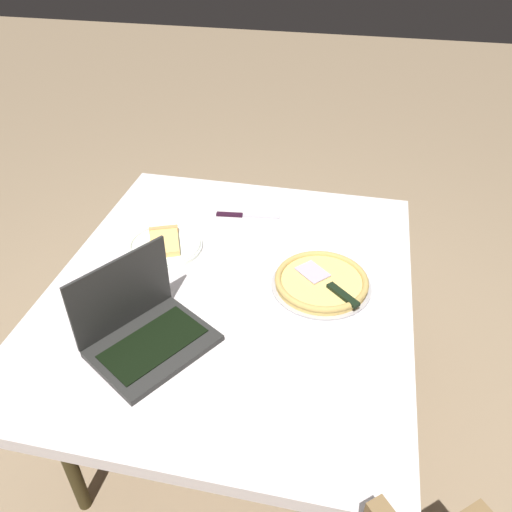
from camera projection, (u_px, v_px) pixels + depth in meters
ground_plane at (236, 422)px, 2.03m from camera, size 12.00×12.00×0.00m
dining_table at (231, 297)px, 1.63m from camera, size 1.27×1.10×0.70m
laptop at (143, 328)px, 1.38m from camera, size 0.38×0.36×0.24m
pizza_plate at (165, 244)px, 1.75m from camera, size 0.26×0.26×0.04m
pizza_tray at (322, 282)px, 1.59m from camera, size 0.31×0.31×0.04m
table_knife at (241, 215)px, 1.91m from camera, size 0.05×0.24×0.01m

